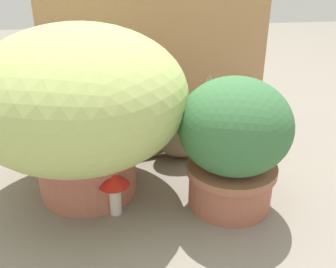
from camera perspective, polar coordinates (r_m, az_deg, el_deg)
name	(u,v)px	position (r m, az deg, el deg)	size (l,w,h in m)	color
ground_plane	(156,184)	(1.32, -1.83, -7.50)	(6.00, 6.00, 0.00)	gray
cardboard_backdrop	(156,36)	(1.74, -1.75, 14.43)	(1.02, 0.03, 0.77)	#AF8054
grass_planter	(81,102)	(1.19, -12.88, 4.61)	(0.65, 0.65, 0.55)	#B16651
leafy_planter	(234,141)	(1.14, 9.76, -1.05)	(0.33, 0.33, 0.41)	#AA614A
cat	(190,126)	(1.46, 3.36, 1.21)	(0.39, 0.24, 0.32)	#7F765B
mushroom_ornament_red	(114,185)	(1.15, -8.04, -7.48)	(0.09, 0.09, 0.14)	silver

